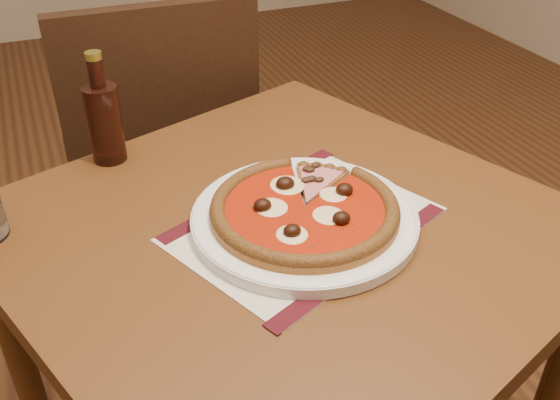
% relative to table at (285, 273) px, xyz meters
% --- Properties ---
extents(table, '(1.02, 1.02, 0.75)m').
position_rel_table_xyz_m(table, '(0.00, 0.00, 0.00)').
color(table, brown).
rests_on(table, ground).
extents(chair_far, '(0.45, 0.45, 0.94)m').
position_rel_table_xyz_m(chair_far, '(-0.06, 0.67, -0.11)').
color(chair_far, black).
rests_on(chair_far, ground).
extents(placemat, '(0.46, 0.40, 0.00)m').
position_rel_table_xyz_m(placemat, '(0.03, -0.02, 0.10)').
color(placemat, beige).
rests_on(placemat, table).
extents(plate, '(0.35, 0.35, 0.02)m').
position_rel_table_xyz_m(plate, '(0.03, -0.02, 0.11)').
color(plate, white).
rests_on(plate, placemat).
extents(pizza, '(0.29, 0.29, 0.04)m').
position_rel_table_xyz_m(pizza, '(0.03, -0.02, 0.13)').
color(pizza, '#AE652A').
rests_on(pizza, plate).
extents(ham_slice, '(0.11, 0.12, 0.02)m').
position_rel_table_xyz_m(ham_slice, '(0.09, 0.05, 0.13)').
color(ham_slice, '#AE652A').
rests_on(ham_slice, plate).
extents(bottle, '(0.06, 0.06, 0.20)m').
position_rel_table_xyz_m(bottle, '(-0.21, 0.31, 0.18)').
color(bottle, '#34140D').
rests_on(bottle, table).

